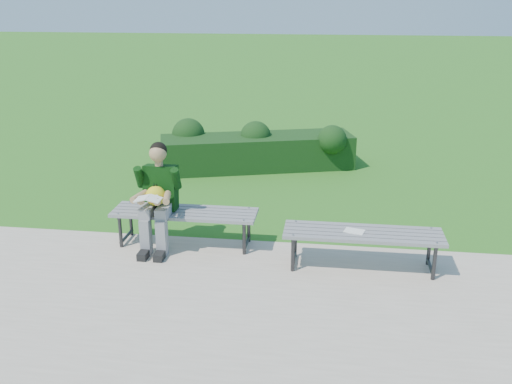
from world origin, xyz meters
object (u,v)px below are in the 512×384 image
(bench_left, at_px, (185,215))
(paper_sheet, at_px, (354,231))
(seated_boy, at_px, (158,194))
(hedge, at_px, (255,148))
(bench_right, at_px, (363,236))

(bench_left, bearing_deg, paper_sheet, -9.97)
(seated_boy, relative_size, paper_sheet, 5.15)
(hedge, bearing_deg, seated_boy, -100.97)
(bench_left, distance_m, bench_right, 2.21)
(bench_left, relative_size, seated_boy, 1.37)
(seated_boy, distance_m, paper_sheet, 2.40)
(bench_right, relative_size, paper_sheet, 7.04)
(bench_right, distance_m, paper_sheet, 0.12)
(bench_left, xyz_separation_m, bench_right, (2.18, -0.37, 0.00))
(paper_sheet, bearing_deg, bench_right, 0.00)
(bench_left, relative_size, bench_right, 1.00)
(bench_left, xyz_separation_m, seated_boy, (-0.30, -0.10, 0.30))
(bench_left, relative_size, paper_sheet, 7.04)
(hedge, distance_m, bench_left, 3.55)
(hedge, xyz_separation_m, paper_sheet, (1.68, -3.89, 0.11))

